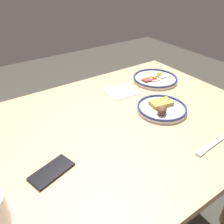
{
  "coord_description": "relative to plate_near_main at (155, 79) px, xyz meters",
  "views": [
    {
      "loc": [
        0.39,
        0.65,
        1.32
      ],
      "look_at": [
        -0.08,
        -0.05,
        0.77
      ],
      "focal_mm": 36.76,
      "sensor_mm": 36.0,
      "label": 1
    }
  ],
  "objects": [
    {
      "name": "dining_table",
      "position": [
        0.5,
        0.22,
        -0.09
      ],
      "size": [
        1.45,
        0.93,
        0.74
      ],
      "color": "tan",
      "rests_on": "ground_plane"
    },
    {
      "name": "plate_near_main",
      "position": [
        0.0,
        0.0,
        0.0
      ],
      "size": [
        0.26,
        0.26,
        0.04
      ],
      "color": "silver",
      "rests_on": "dining_table"
    },
    {
      "name": "plate_far_companion",
      "position": [
        0.2,
        0.26,
        0.0
      ],
      "size": [
        0.23,
        0.23,
        0.05
      ],
      "color": "white",
      "rests_on": "dining_table"
    },
    {
      "name": "fork_near",
      "position": [
        0.21,
        0.54,
        -0.01
      ],
      "size": [
        0.2,
        0.03,
        0.01
      ],
      "color": "silver",
      "rests_on": "dining_table"
    },
    {
      "name": "cell_phone",
      "position": [
        0.77,
        0.33,
        -0.01
      ],
      "size": [
        0.16,
        0.11,
        0.01
      ],
      "primitive_type": "cube",
      "rotation": [
        0.0,
        0.0,
        0.29
      ],
      "color": "black",
      "rests_on": "dining_table"
    },
    {
      "name": "paper_napkin",
      "position": [
        0.25,
        0.0,
        -0.01
      ],
      "size": [
        0.16,
        0.15,
        0.0
      ],
      "primitive_type": "cube",
      "rotation": [
        0.0,
        0.0,
        -0.09
      ],
      "color": "white",
      "rests_on": "dining_table"
    }
  ]
}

